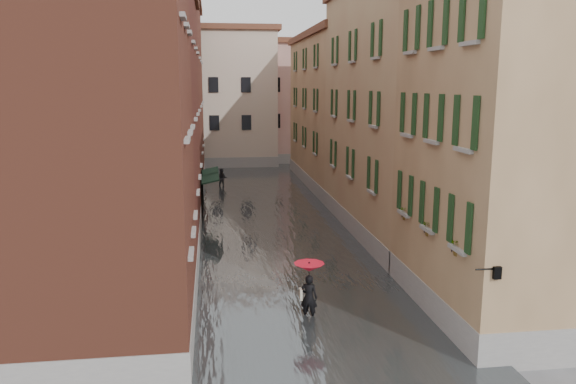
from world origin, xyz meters
TOP-DOWN VIEW (x-y plane):
  - ground at (0.00, 0.00)m, footprint 120.00×120.00m
  - floodwater at (0.00, 13.00)m, footprint 10.00×60.00m
  - building_left_near at (-7.00, -2.00)m, footprint 6.00×8.00m
  - building_left_mid at (-7.00, 9.00)m, footprint 6.00×14.00m
  - building_left_far at (-7.00, 24.00)m, footprint 6.00×16.00m
  - building_right_near at (7.00, -2.00)m, footprint 6.00×8.00m
  - building_right_mid at (7.00, 9.00)m, footprint 6.00×14.00m
  - building_right_far at (7.00, 24.00)m, footprint 6.00×16.00m
  - building_end_cream at (-3.00, 38.00)m, footprint 12.00×9.00m
  - building_end_pink at (6.00, 40.00)m, footprint 10.00×9.00m
  - awning_near at (-3.49, 13.53)m, footprint 1.09×3.02m
  - awning_far at (-3.49, 16.01)m, footprint 1.09×2.89m
  - wall_lantern at (4.33, -6.00)m, footprint 0.71×0.22m
  - window_planters at (4.12, -1.83)m, footprint 0.59×5.49m
  - pedestrian_main at (-0.10, -1.72)m, footprint 1.06×1.06m
  - pedestrian_far at (-2.56, 23.95)m, footprint 0.83×0.68m

SIDE VIEW (x-z plane):
  - ground at x=0.00m, z-range 0.00..0.00m
  - floodwater at x=0.00m, z-range 0.00..0.20m
  - pedestrian_far at x=-2.56m, z-range 0.00..1.56m
  - pedestrian_main at x=-0.10m, z-range 0.28..2.34m
  - awning_far at x=-3.49m, z-range 1.06..3.86m
  - awning_near at x=-3.49m, z-range 1.07..3.87m
  - wall_lantern at x=4.33m, z-range 2.83..3.18m
  - window_planters at x=4.12m, z-range 3.09..3.93m
  - building_right_near at x=7.00m, z-range 0.00..11.50m
  - building_right_far at x=7.00m, z-range 0.00..11.50m
  - building_end_pink at x=6.00m, z-range 0.00..12.00m
  - building_left_mid at x=-7.00m, z-range 0.00..12.50m
  - building_left_near at x=-7.00m, z-range 0.00..13.00m
  - building_right_mid at x=7.00m, z-range 0.00..13.00m
  - building_end_cream at x=-3.00m, z-range 0.00..13.00m
  - building_left_far at x=-7.00m, z-range 0.00..14.00m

